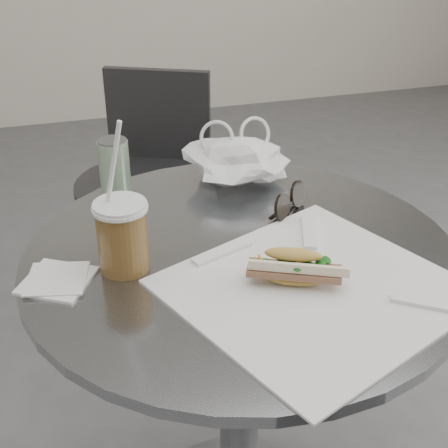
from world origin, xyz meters
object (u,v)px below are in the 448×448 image
object	(u,v)px
chair_far	(151,219)
drink_can	(114,167)
iced_coffee	(122,235)
sunglasses	(289,202)
banh_mi	(294,268)
cafe_table	(240,369)

from	to	relation	value
chair_far	drink_can	xyz separation A→B (m)	(-0.15, -0.56, 0.44)
iced_coffee	sunglasses	bearing A→B (deg)	17.66
banh_mi	drink_can	size ratio (longest dim) A/B	1.65
cafe_table	chair_far	distance (m)	0.85
banh_mi	drink_can	world-z (taller)	drink_can
drink_can	sunglasses	bearing A→B (deg)	-29.10
iced_coffee	drink_can	bearing A→B (deg)	85.20
chair_far	iced_coffee	xyz separation A→B (m)	(-0.17, -0.83, 0.45)
cafe_table	sunglasses	xyz separation A→B (m)	(0.13, 0.11, 0.29)
sunglasses	banh_mi	bearing A→B (deg)	-151.78
banh_mi	iced_coffee	size ratio (longest dim) A/B	0.74
drink_can	banh_mi	bearing A→B (deg)	-60.69
drink_can	cafe_table	bearing A→B (deg)	-57.57
banh_mi	iced_coffee	world-z (taller)	iced_coffee
chair_far	sunglasses	distance (m)	0.85
iced_coffee	drink_can	distance (m)	0.28
cafe_table	drink_can	distance (m)	0.47
cafe_table	banh_mi	distance (m)	0.33
chair_far	sunglasses	world-z (taller)	same
chair_far	banh_mi	xyz separation A→B (m)	(0.08, -0.96, 0.42)
sunglasses	drink_can	world-z (taller)	drink_can
banh_mi	iced_coffee	distance (m)	0.28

